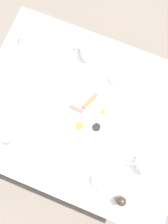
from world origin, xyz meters
name	(u,v)px	position (x,y,z in m)	size (l,w,h in m)	color
ground_plane	(84,131)	(0.00, 0.00, 0.00)	(8.00, 8.00, 0.00)	#70665B
table	(84,115)	(0.00, 0.00, 0.68)	(0.96, 1.21, 0.75)	white
breakfast_plate	(89,115)	(0.00, 0.03, 0.76)	(0.31, 0.31, 0.04)	white
teapot_near	(89,51)	(-0.34, -0.10, 0.80)	(0.10, 0.19, 0.12)	white
teapot_far	(146,164)	(0.14, 0.41, 0.80)	(0.10, 0.18, 0.12)	white
teacup_with_saucer_left	(99,181)	(0.31, 0.21, 0.78)	(0.16, 0.16, 0.06)	white
teacup_with_saucer_right	(116,78)	(-0.25, 0.10, 0.78)	(0.16, 0.16, 0.06)	white
water_glass_tall	(9,136)	(0.28, -0.32, 0.80)	(0.07, 0.07, 0.10)	white
creamer_jug	(24,37)	(-0.28, -0.49, 0.79)	(0.09, 0.06, 0.07)	white
pepper_grinder	(121,201)	(0.36, 0.35, 0.81)	(0.05, 0.05, 0.11)	#38281E
fork_by_plate	(164,124)	(-0.11, 0.44, 0.75)	(0.11, 0.16, 0.00)	silver
knife_by_plate	(52,80)	(-0.11, -0.25, 0.75)	(0.17, 0.15, 0.00)	silver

